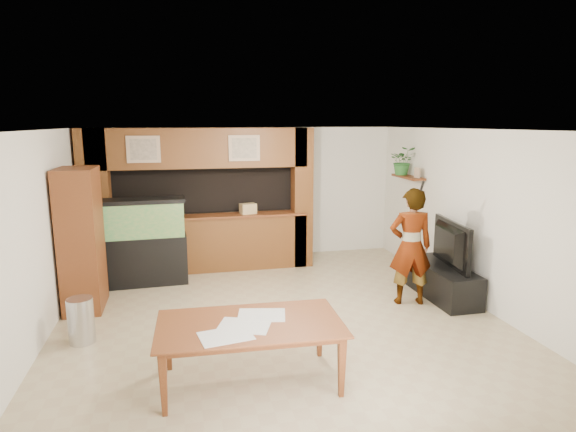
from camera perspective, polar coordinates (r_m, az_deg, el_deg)
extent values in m
plane|color=tan|center=(6.88, -1.03, -12.01)|extent=(6.50, 6.50, 0.00)
plane|color=white|center=(6.33, -1.11, 10.19)|extent=(6.50, 6.50, 0.00)
plane|color=silver|center=(9.64, -5.02, 2.68)|extent=(6.00, 0.00, 6.00)
plane|color=silver|center=(6.58, -27.60, -2.47)|extent=(0.00, 6.50, 6.50)
plane|color=silver|center=(7.67, 21.46, -0.21)|extent=(0.00, 6.50, 6.50)
cube|color=brown|center=(8.93, -9.96, -3.35)|extent=(3.80, 0.35, 1.00)
cube|color=brown|center=(8.82, -10.07, -0.07)|extent=(3.80, 0.43, 0.04)
cube|color=brown|center=(8.67, -10.35, 7.93)|extent=(3.80, 0.35, 0.70)
cube|color=brown|center=(8.87, -21.82, 1.21)|extent=(0.50, 0.35, 2.60)
cube|color=brown|center=(9.04, 1.66, 2.17)|extent=(0.35, 0.35, 2.60)
cube|color=black|center=(9.29, -10.34, 3.17)|extent=(4.20, 0.45, 0.85)
cube|color=tan|center=(8.48, -16.76, 7.58)|extent=(0.55, 0.03, 0.45)
cube|color=tan|center=(8.47, -16.77, 7.57)|extent=(0.43, 0.01, 0.35)
cube|color=tan|center=(8.54, -5.21, 8.02)|extent=(0.55, 0.03, 0.45)
cube|color=tan|center=(8.52, -5.19, 8.01)|extent=(0.43, 0.01, 0.35)
cylinder|color=black|center=(7.44, -25.88, 3.80)|extent=(0.04, 0.25, 0.25)
cylinder|color=white|center=(7.43, -25.69, 3.82)|extent=(0.01, 0.21, 0.21)
cube|color=brown|center=(9.19, 14.05, 4.51)|extent=(0.25, 0.90, 0.04)
cube|color=brown|center=(7.55, -23.29, -2.59)|extent=(0.52, 0.85, 2.07)
cylinder|color=#B2B2B7|center=(6.60, -23.33, -11.31)|extent=(0.31, 0.31, 0.57)
cube|color=black|center=(8.48, -16.36, -5.03)|extent=(1.32, 0.49, 0.82)
cube|color=#327E4B|center=(8.32, -16.62, -0.41)|extent=(1.26, 0.46, 0.57)
cube|color=black|center=(8.27, -16.74, 1.75)|extent=(1.32, 0.49, 0.07)
cube|color=black|center=(7.96, 17.71, -7.37)|extent=(0.55, 1.51, 0.50)
imported|color=black|center=(7.80, 17.97, -3.14)|extent=(0.33, 1.24, 0.71)
cube|color=tan|center=(8.89, 15.05, 4.97)|extent=(0.05, 0.14, 0.18)
imported|color=#286528|center=(9.32, 13.46, 6.37)|extent=(0.59, 0.55, 0.53)
imported|color=tan|center=(7.39, 14.32, -3.53)|extent=(0.71, 0.53, 1.76)
cylinder|color=black|center=(7.10, 15.62, 3.43)|extent=(0.04, 0.10, 0.16)
imported|color=brown|center=(5.19, -4.42, -16.04)|extent=(1.94, 1.13, 0.67)
cube|color=silver|center=(5.01, -5.21, -12.83)|extent=(0.61, 0.53, 0.01)
cube|color=silver|center=(4.81, -7.40, -13.91)|extent=(0.55, 0.44, 0.01)
cube|color=silver|center=(5.25, -3.15, -11.64)|extent=(0.56, 0.46, 0.01)
cube|color=tan|center=(8.87, -4.76, 0.87)|extent=(0.32, 0.25, 0.19)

